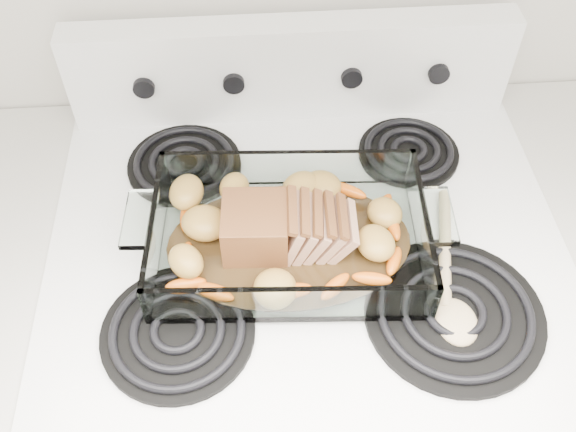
{
  "coord_description": "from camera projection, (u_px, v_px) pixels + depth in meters",
  "views": [
    {
      "loc": [
        -0.07,
        1.05,
        1.7
      ],
      "look_at": [
        -0.03,
        1.65,
        0.99
      ],
      "focal_mm": 40.0,
      "sensor_mm": 36.0,
      "label": 1
    }
  ],
  "objects": [
    {
      "name": "baking_dish",
      "position": [
        289.0,
        239.0,
        0.94
      ],
      "size": [
        0.39,
        0.26,
        0.08
      ],
      "rotation": [
        0.0,
        0.0,
        -0.06
      ],
      "color": "white",
      "rests_on": "electric_range"
    },
    {
      "name": "pork_roast",
      "position": [
        276.0,
        229.0,
        0.92
      ],
      "size": [
        0.19,
        0.09,
        0.08
      ],
      "rotation": [
        0.0,
        0.0,
        0.1
      ],
      "color": "brown",
      "rests_on": "baking_dish"
    },
    {
      "name": "wooden_spoon",
      "position": [
        451.0,
        288.0,
        0.91
      ],
      "size": [
        0.08,
        0.27,
        0.02
      ],
      "rotation": [
        0.0,
        0.0,
        -0.22
      ],
      "color": "tan",
      "rests_on": "electric_range"
    },
    {
      "name": "roast_vegetables",
      "position": [
        284.0,
        216.0,
        0.96
      ],
      "size": [
        0.36,
        0.2,
        0.04
      ],
      "rotation": [
        0.0,
        0.0,
        0.17
      ],
      "color": "orange",
      "rests_on": "baking_dish"
    },
    {
      "name": "electric_range",
      "position": [
        302.0,
        369.0,
        1.33
      ],
      "size": [
        0.78,
        0.7,
        1.12
      ],
      "color": "white",
      "rests_on": "ground"
    }
  ]
}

